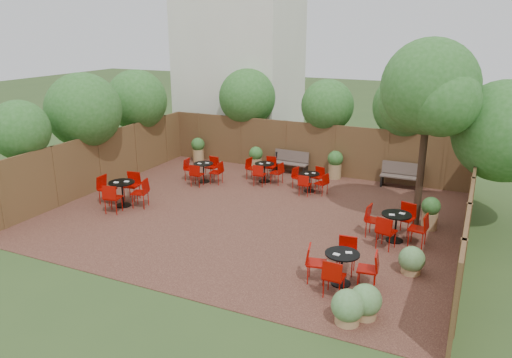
% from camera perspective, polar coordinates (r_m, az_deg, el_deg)
% --- Properties ---
extents(ground, '(80.00, 80.00, 0.00)m').
position_cam_1_polar(ground, '(15.14, -0.25, -4.21)').
color(ground, '#354F23').
rests_on(ground, ground).
extents(courtyard_paving, '(12.00, 10.00, 0.02)m').
position_cam_1_polar(courtyard_paving, '(15.13, -0.25, -4.17)').
color(courtyard_paving, '#3D2119').
rests_on(courtyard_paving, ground).
extents(fence_back, '(12.00, 0.08, 2.00)m').
position_cam_1_polar(fence_back, '(19.26, 6.14, 3.59)').
color(fence_back, '#4C2F1C').
rests_on(fence_back, ground).
extents(fence_left, '(0.08, 10.00, 2.00)m').
position_cam_1_polar(fence_left, '(18.09, -17.70, 1.93)').
color(fence_left, '#4C2F1C').
rests_on(fence_left, ground).
extents(fence_right, '(0.08, 10.00, 2.00)m').
position_cam_1_polar(fence_right, '(13.51, 23.46, -3.91)').
color(fence_right, '#4C2F1C').
rests_on(fence_right, ground).
extents(neighbour_building, '(5.00, 4.00, 8.00)m').
position_cam_1_polar(neighbour_building, '(23.28, -1.89, 13.55)').
color(neighbour_building, silver).
rests_on(neighbour_building, ground).
extents(overhang_foliage, '(15.80, 10.50, 2.79)m').
position_cam_1_polar(overhang_foliage, '(17.35, 1.56, 8.02)').
color(overhang_foliage, '#285F1F').
rests_on(overhang_foliage, ground).
extents(courtyard_tree, '(2.76, 2.66, 5.30)m').
position_cam_1_polar(courtyard_tree, '(14.15, 19.44, 9.42)').
color(courtyard_tree, black).
rests_on(courtyard_tree, courtyard_paving).
extents(park_bench_left, '(1.44, 0.51, 0.88)m').
position_cam_1_polar(park_bench_left, '(19.25, 4.04, 2.01)').
color(park_bench_left, brown).
rests_on(park_bench_left, courtyard_paving).
extents(park_bench_right, '(1.47, 0.50, 0.90)m').
position_cam_1_polar(park_bench_right, '(18.22, 16.59, 0.45)').
color(park_bench_right, brown).
rests_on(park_bench_right, courtyard_paving).
extents(bistro_tables, '(10.07, 7.67, 0.93)m').
position_cam_1_polar(bistro_tables, '(15.21, 0.40, -2.26)').
color(bistro_tables, black).
rests_on(bistro_tables, courtyard_paving).
extents(planters, '(10.32, 4.15, 1.06)m').
position_cam_1_polar(planters, '(18.39, 3.89, 1.59)').
color(planters, '#A07E50').
rests_on(planters, courtyard_paving).
extents(low_shrubs, '(1.45, 3.25, 0.71)m').
position_cam_1_polar(low_shrubs, '(10.69, 13.63, -12.45)').
color(low_shrubs, '#A07E50').
rests_on(low_shrubs, courtyard_paving).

